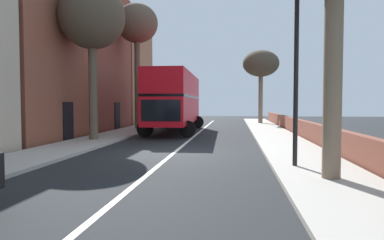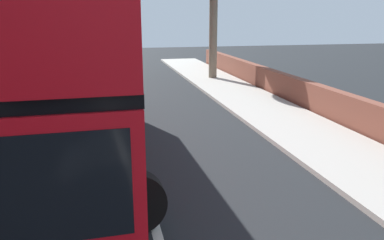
{
  "view_description": "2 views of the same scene",
  "coord_description": "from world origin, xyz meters",
  "px_view_note": "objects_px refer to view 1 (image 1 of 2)",
  "views": [
    {
      "loc": [
        2.45,
        -13.97,
        2.03
      ],
      "look_at": [
        0.27,
        4.0,
        1.17
      ],
      "focal_mm": 32.84,
      "sensor_mm": 36.0,
      "label": 1
    },
    {
      "loc": [
        -0.69,
        1.02,
        3.33
      ],
      "look_at": [
        1.18,
        9.17,
        1.08
      ],
      "focal_mm": 36.64,
      "sensor_mm": 36.0,
      "label": 2
    }
  ],
  "objects_px": {
    "street_tree_left_0": "(137,26)",
    "lamppost_right": "(296,45)",
    "street_tree_left_4": "(92,19)",
    "double_decker_bus": "(175,99)",
    "parked_car_grey_left_2": "(184,115)",
    "street_tree_right_3": "(261,64)"
  },
  "relations": [
    {
      "from": "street_tree_right_3",
      "to": "lamppost_right",
      "type": "relative_size",
      "value": 1.12
    },
    {
      "from": "parked_car_grey_left_2",
      "to": "street_tree_left_0",
      "type": "xyz_separation_m",
      "value": [
        -2.45,
        -7.96,
        7.02
      ]
    },
    {
      "from": "parked_car_grey_left_2",
      "to": "street_tree_right_3",
      "type": "xyz_separation_m",
      "value": [
        7.46,
        0.55,
        4.89
      ]
    },
    {
      "from": "double_decker_bus",
      "to": "parked_car_grey_left_2",
      "type": "height_order",
      "value": "double_decker_bus"
    },
    {
      "from": "street_tree_left_0",
      "to": "lamppost_right",
      "type": "relative_size",
      "value": 1.5
    },
    {
      "from": "street_tree_left_0",
      "to": "street_tree_left_4",
      "type": "distance_m",
      "value": 8.54
    },
    {
      "from": "street_tree_left_4",
      "to": "lamppost_right",
      "type": "xyz_separation_m",
      "value": [
        9.28,
        -6.81,
        -2.65
      ]
    },
    {
      "from": "double_decker_bus",
      "to": "street_tree_left_4",
      "type": "height_order",
      "value": "street_tree_left_4"
    },
    {
      "from": "double_decker_bus",
      "to": "street_tree_left_0",
      "type": "distance_m",
      "value": 6.72
    },
    {
      "from": "street_tree_left_0",
      "to": "lamppost_right",
      "type": "distance_m",
      "value": 18.29
    },
    {
      "from": "street_tree_left_0",
      "to": "street_tree_left_4",
      "type": "xyz_separation_m",
      "value": [
        -0.03,
        -8.42,
        -1.47
      ]
    },
    {
      "from": "parked_car_grey_left_2",
      "to": "street_tree_left_4",
      "type": "xyz_separation_m",
      "value": [
        -2.48,
        -16.37,
        5.55
      ]
    },
    {
      "from": "street_tree_left_0",
      "to": "lamppost_right",
      "type": "xyz_separation_m",
      "value": [
        9.25,
        -15.23,
        -4.12
      ]
    },
    {
      "from": "double_decker_bus",
      "to": "street_tree_right_3",
      "type": "height_order",
      "value": "street_tree_right_3"
    },
    {
      "from": "double_decker_bus",
      "to": "lamppost_right",
      "type": "xyz_separation_m",
      "value": [
        6.0,
        -13.35,
        1.45
      ]
    },
    {
      "from": "parked_car_grey_left_2",
      "to": "lamppost_right",
      "type": "distance_m",
      "value": 24.34
    },
    {
      "from": "parked_car_grey_left_2",
      "to": "street_tree_left_0",
      "type": "bearing_deg",
      "value": -107.11
    },
    {
      "from": "parked_car_grey_left_2",
      "to": "street_tree_left_0",
      "type": "distance_m",
      "value": 10.89
    },
    {
      "from": "double_decker_bus",
      "to": "street_tree_left_0",
      "type": "bearing_deg",
      "value": 149.92
    },
    {
      "from": "street_tree_left_4",
      "to": "double_decker_bus",
      "type": "bearing_deg",
      "value": 63.34
    },
    {
      "from": "street_tree_left_0",
      "to": "street_tree_left_4",
      "type": "bearing_deg",
      "value": -90.24
    },
    {
      "from": "parked_car_grey_left_2",
      "to": "street_tree_right_3",
      "type": "relative_size",
      "value": 0.61
    }
  ]
}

